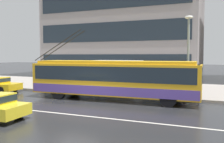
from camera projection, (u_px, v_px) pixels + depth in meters
The scene contains 10 objects.
ground_plane at pixel (74, 109), 14.51m from camera, with size 160.00×160.00×0.00m, color #242528.
sidewalk_slab at pixel (130, 87), 24.01m from camera, with size 80.00×10.00×0.14m, color gray.
lane_centre_line at pixel (63, 114), 13.41m from camera, with size 72.00×0.14×0.01m, color silver.
trolleybus at pixel (113, 78), 17.48m from camera, with size 12.28×2.89×5.01m.
bus_shelter at pixel (118, 68), 21.01m from camera, with size 4.04×1.62×2.58m.
pedestrian_at_shelter at pixel (184, 81), 19.75m from camera, with size 0.45×0.45×1.67m.
pedestrian_approaching_curb at pixel (138, 79), 21.03m from camera, with size 0.47×0.47×1.66m.
pedestrian_walking_past at pixel (181, 84), 17.67m from camera, with size 0.48×0.48×1.69m.
pedestrian_waiting_by_pole at pixel (74, 71), 22.18m from camera, with size 1.53×1.53×1.98m.
street_lamp at pixel (188, 48), 17.85m from camera, with size 0.60×0.32×5.82m.
Camera 1 is at (7.55, -12.39, 3.12)m, focal length 40.03 mm.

